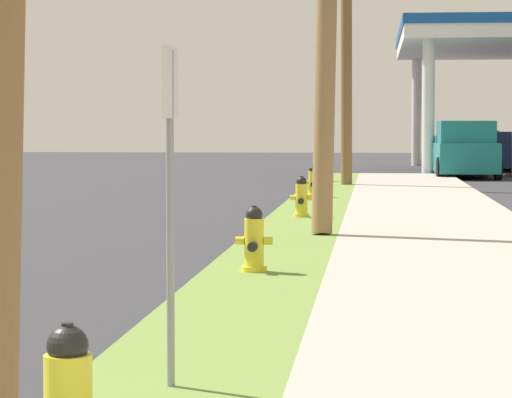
% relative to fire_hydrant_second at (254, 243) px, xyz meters
% --- Properties ---
extents(fire_hydrant_second, '(0.42, 0.38, 0.74)m').
position_rel_fire_hydrant_second_xyz_m(fire_hydrant_second, '(0.00, 0.00, 0.00)').
color(fire_hydrant_second, yellow).
rests_on(fire_hydrant_second, grass_verge).
extents(fire_hydrant_third, '(0.42, 0.37, 0.74)m').
position_rel_fire_hydrant_second_xyz_m(fire_hydrant_third, '(0.03, 8.21, 0.00)').
color(fire_hydrant_third, yellow).
rests_on(fire_hydrant_third, grass_verge).
extents(fire_hydrant_fourth, '(0.42, 0.37, 0.74)m').
position_rel_fire_hydrant_second_xyz_m(fire_hydrant_fourth, '(-0.09, 14.50, 0.00)').
color(fire_hydrant_fourth, yellow).
rests_on(fire_hydrant_fourth, grass_verge).
extents(fire_hydrant_fifth, '(0.42, 0.38, 0.74)m').
position_rel_fire_hydrant_second_xyz_m(fire_hydrant_fifth, '(-0.09, 22.68, 0.00)').
color(fire_hydrant_fifth, yellow).
rests_on(fire_hydrant_fifth, grass_verge).
extents(utility_pole_background, '(0.42, 1.40, 8.17)m').
position_rel_fire_hydrant_second_xyz_m(utility_pole_background, '(0.53, 20.89, 3.84)').
color(utility_pole_background, brown).
rests_on(utility_pole_background, grass_verge).
extents(street_sign_post, '(0.05, 0.36, 2.12)m').
position_rel_fire_hydrant_second_xyz_m(street_sign_post, '(0.08, -5.95, 1.19)').
color(street_sign_post, gray).
rests_on(street_sign_post, grass_verge).
extents(car_navy_by_near_pump, '(1.96, 4.51, 1.57)m').
position_rel_fire_hydrant_second_xyz_m(car_navy_by_near_pump, '(6.68, 35.47, 0.28)').
color(car_navy_by_near_pump, navy).
rests_on(car_navy_by_near_pump, ground).
extents(car_tan_by_far_pump, '(1.98, 4.52, 1.57)m').
position_rel_fire_hydrant_second_xyz_m(car_tan_by_far_pump, '(5.07, 42.47, 0.28)').
color(car_tan_by_far_pump, tan).
rests_on(car_tan_by_far_pump, ground).
extents(truck_black_at_forecourt, '(2.17, 5.42, 1.97)m').
position_rel_fire_hydrant_second_xyz_m(truck_black_at_forecourt, '(5.67, 39.06, 0.47)').
color(truck_black_at_forecourt, black).
rests_on(truck_black_at_forecourt, ground).
extents(truck_teal_on_apron, '(2.24, 5.44, 1.97)m').
position_rel_fire_hydrant_second_xyz_m(truck_teal_on_apron, '(4.42, 28.58, 0.47)').
color(truck_teal_on_apron, '#197075').
rests_on(truck_teal_on_apron, ground).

